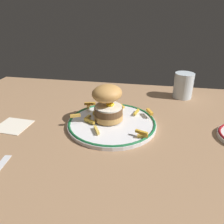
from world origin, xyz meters
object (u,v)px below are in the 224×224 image
(dinner_plate, at_px, (112,122))
(napkin, at_px, (13,126))
(water_glass, at_px, (183,87))
(burger, at_px, (108,102))

(dinner_plate, distance_m, napkin, 0.32)
(dinner_plate, xyz_separation_m, napkin, (-0.31, -0.07, -0.01))
(dinner_plate, xyz_separation_m, water_glass, (0.25, 0.29, 0.04))
(dinner_plate, height_order, water_glass, water_glass)
(dinner_plate, xyz_separation_m, burger, (-0.02, 0.01, 0.06))
(napkin, bearing_deg, dinner_plate, 12.04)
(water_glass, bearing_deg, burger, -134.18)
(water_glass, xyz_separation_m, napkin, (-0.56, -0.35, -0.04))
(dinner_plate, bearing_deg, napkin, -167.96)
(water_glass, height_order, napkin, water_glass)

